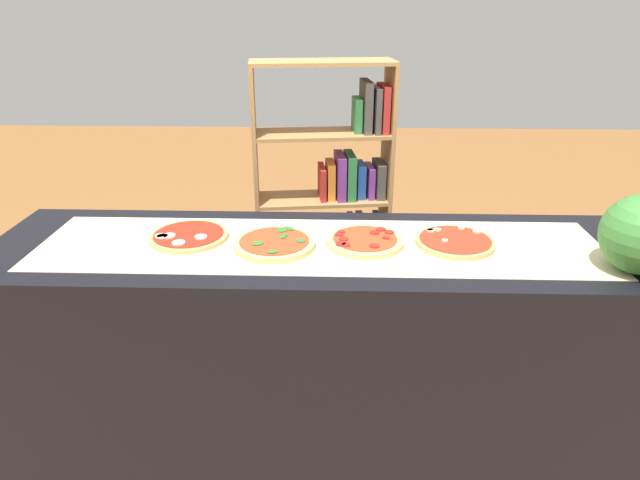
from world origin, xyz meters
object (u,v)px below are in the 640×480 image
at_px(pizza_pepperoni_2, 365,241).
at_px(bookshelf, 340,209).
at_px(pizza_mozzarella_0, 188,236).
at_px(pizza_mushroom_3, 455,241).
at_px(pizza_spinach_1, 275,243).

distance_m(pizza_pepperoni_2, bookshelf, 1.05).
bearing_deg(pizza_pepperoni_2, pizza_mozzarella_0, 177.77).
relative_size(pizza_pepperoni_2, pizza_mushroom_3, 0.99).
xyz_separation_m(pizza_mushroom_3, bookshelf, (-0.39, 1.01, -0.26)).
distance_m(pizza_mozzarella_0, pizza_spinach_1, 0.32).
bearing_deg(pizza_mozzarella_0, pizza_pepperoni_2, -2.23).
relative_size(pizza_mozzarella_0, pizza_pepperoni_2, 1.02).
height_order(pizza_mushroom_3, bookshelf, bookshelf).
xyz_separation_m(pizza_mozzarella_0, bookshelf, (0.54, 0.99, -0.26)).
bearing_deg(pizza_mozzarella_0, pizza_spinach_1, -10.63).
bearing_deg(pizza_spinach_1, bookshelf, 77.61).
bearing_deg(pizza_mushroom_3, pizza_mozzarella_0, 178.86).
distance_m(pizza_mozzarella_0, pizza_pepperoni_2, 0.63).
distance_m(pizza_mozzarella_0, bookshelf, 1.16).
bearing_deg(pizza_mozzarella_0, bookshelf, 61.17).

